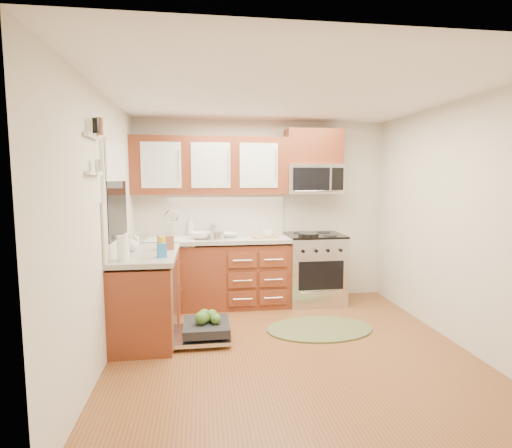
{
  "coord_description": "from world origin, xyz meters",
  "views": [
    {
      "loc": [
        -0.85,
        -3.81,
        1.71
      ],
      "look_at": [
        -0.21,
        0.85,
        1.17
      ],
      "focal_mm": 28.0,
      "sensor_mm": 36.0,
      "label": 1
    }
  ],
  "objects": [
    {
      "name": "soap_bottle_c",
      "position": [
        -1.62,
        0.58,
        1.02
      ],
      "size": [
        0.17,
        0.17,
        0.19
      ],
      "primitive_type": "imported",
      "rotation": [
        0.0,
        0.0,
        -0.19
      ],
      "color": "#999999",
      "rests_on": "countertop_left"
    },
    {
      "name": "paper_towel_roll",
      "position": [
        -1.6,
        0.08,
        1.05
      ],
      "size": [
        0.14,
        0.14,
        0.24
      ],
      "primitive_type": "cylinder",
      "rotation": [
        0.0,
        0.0,
        -0.32
      ],
      "color": "white",
      "rests_on": "countertop_left"
    },
    {
      "name": "window_blind",
      "position": [
        -1.71,
        0.5,
        1.88
      ],
      "size": [
        0.02,
        0.96,
        0.4
      ],
      "primitive_type": "cube",
      "color": "white",
      "rests_on": "ground"
    },
    {
      "name": "soap_bottle_a",
      "position": [
        -1.0,
        1.68,
        1.06
      ],
      "size": [
        0.12,
        0.12,
        0.27
      ],
      "primitive_type": "imported",
      "rotation": [
        0.0,
        0.0,
        -0.14
      ],
      "color": "#999999",
      "rests_on": "countertop_back"
    },
    {
      "name": "canister",
      "position": [
        -0.71,
        1.59,
        1.01
      ],
      "size": [
        0.11,
        0.11,
        0.17
      ],
      "primitive_type": "cylinder",
      "rotation": [
        0.0,
        0.0,
        -0.01
      ],
      "color": "silver",
      "rests_on": "countertop_back"
    },
    {
      "name": "mustard_bottle",
      "position": [
        -1.25,
        0.23,
        1.03
      ],
      "size": [
        0.08,
        0.08,
        0.21
      ],
      "primitive_type": "cylinder",
      "rotation": [
        0.0,
        0.0,
        0.19
      ],
      "color": "gold",
      "rests_on": "countertop_left"
    },
    {
      "name": "cutting_board",
      "position": [
        -0.02,
        1.36,
        0.94
      ],
      "size": [
        0.34,
        0.27,
        0.02
      ],
      "primitive_type": "cube",
      "rotation": [
        0.0,
        0.0,
        0.26
      ],
      "color": "#AA834E",
      "rests_on": "countertop_back"
    },
    {
      "name": "skillet",
      "position": [
        0.52,
        1.18,
        0.97
      ],
      "size": [
        0.34,
        0.34,
        0.05
      ],
      "primitive_type": "cylinder",
      "rotation": [
        0.0,
        0.0,
        0.37
      ],
      "color": "black",
      "rests_on": "range"
    },
    {
      "name": "wall_front",
      "position": [
        0.0,
        -1.75,
        1.25
      ],
      "size": [
        3.5,
        0.04,
        2.5
      ],
      "primitive_type": "cube",
      "color": "beige",
      "rests_on": "ground"
    },
    {
      "name": "floor",
      "position": [
        0.0,
        0.0,
        0.0
      ],
      "size": [
        3.5,
        3.5,
        0.0
      ],
      "primitive_type": "plane",
      "color": "brown",
      "rests_on": "ground"
    },
    {
      "name": "shelf_lower",
      "position": [
        -1.72,
        -0.35,
        1.75
      ],
      "size": [
        0.04,
        0.4,
        0.03
      ],
      "primitive_type": "cube",
      "color": "white",
      "rests_on": "ground"
    },
    {
      "name": "base_cabinet_left",
      "position": [
        -1.45,
        0.52,
        0.42
      ],
      "size": [
        0.6,
        1.25,
        0.85
      ],
      "primitive_type": "cube",
      "color": "#5B2914",
      "rests_on": "ground"
    },
    {
      "name": "stock_pot",
      "position": [
        -0.66,
        1.28,
        0.98
      ],
      "size": [
        0.25,
        0.25,
        0.11
      ],
      "primitive_type": "cylinder",
      "rotation": [
        0.0,
        0.0,
        0.42
      ],
      "color": "silver",
      "rests_on": "countertop_back"
    },
    {
      "name": "ceiling",
      "position": [
        0.0,
        0.0,
        2.5
      ],
      "size": [
        3.5,
        3.5,
        0.0
      ],
      "primitive_type": "plane",
      "rotation": [
        3.14,
        0.0,
        0.0
      ],
      "color": "white",
      "rests_on": "ground"
    },
    {
      "name": "wall_right",
      "position": [
        1.75,
        0.0,
        1.25
      ],
      "size": [
        0.04,
        3.5,
        2.5
      ],
      "primitive_type": "cube",
      "color": "beige",
      "rests_on": "ground"
    },
    {
      "name": "red_bottle",
      "position": [
        -1.59,
        0.11,
        1.03
      ],
      "size": [
        0.07,
        0.07,
        0.21
      ],
      "primitive_type": "cylinder",
      "rotation": [
        0.0,
        0.0,
        0.4
      ],
      "color": "red",
      "rests_on": "countertop_left"
    },
    {
      "name": "base_cabinet_back",
      "position": [
        -0.73,
        1.45,
        0.42
      ],
      "size": [
        2.05,
        0.6,
        0.85
      ],
      "primitive_type": "cube",
      "color": "#5B2914",
      "rests_on": "ground"
    },
    {
      "name": "bowl_a",
      "position": [
        -0.5,
        1.47,
        0.95
      ],
      "size": [
        0.28,
        0.28,
        0.06
      ],
      "primitive_type": "imported",
      "rotation": [
        0.0,
        0.0,
        -0.16
      ],
      "color": "#999999",
      "rests_on": "countertop_back"
    },
    {
      "name": "blue_carton",
      "position": [
        -1.25,
        0.19,
        0.99
      ],
      "size": [
        0.1,
        0.08,
        0.14
      ],
      "primitive_type": "cube",
      "rotation": [
        0.0,
        0.0,
        0.36
      ],
      "color": "#276DB8",
      "rests_on": "countertop_left"
    },
    {
      "name": "soap_bottle_b",
      "position": [
        -1.62,
        0.87,
        1.01
      ],
      "size": [
        0.09,
        0.09,
        0.18
      ],
      "primitive_type": "imported",
      "rotation": [
        0.0,
        0.0,
        -0.15
      ],
      "color": "#999999",
      "rests_on": "countertop_left"
    },
    {
      "name": "backsplash_back",
      "position": [
        -0.73,
        1.74,
        1.21
      ],
      "size": [
        2.05,
        0.02,
        0.57
      ],
      "primitive_type": "cube",
      "color": "beige",
      "rests_on": "ground"
    },
    {
      "name": "sink",
      "position": [
        -1.25,
        1.42,
        0.8
      ],
      "size": [
        0.62,
        0.5,
        0.26
      ],
      "primitive_type": null,
      "color": "white",
      "rests_on": "ground"
    },
    {
      "name": "countertop_left",
      "position": [
        -1.44,
        0.53,
        0.9
      ],
      "size": [
        0.64,
        1.27,
        0.05
      ],
      "primitive_type": "cube",
      "color": "#A3A095",
      "rests_on": "base_cabinet_left"
    },
    {
      "name": "dishwasher",
      "position": [
        -0.86,
        0.3,
        0.1
      ],
      "size": [
        0.7,
        0.6,
        0.2
      ],
      "primitive_type": null,
      "color": "silver",
      "rests_on": "ground"
    },
    {
      "name": "backsplash_left",
      "position": [
        -1.74,
        0.52,
        1.21
      ],
      "size": [
        0.02,
        1.25,
        0.57
      ],
      "primitive_type": "cube",
      "color": "beige",
      "rests_on": "ground"
    },
    {
      "name": "microwave",
      "position": [
        0.68,
        1.55,
        1.7
      ],
      "size": [
        0.76,
        0.38,
        0.4
      ],
      "primitive_type": null,
      "color": "silver",
      "rests_on": "ground"
    },
    {
      "name": "cup",
      "position": [
        0.01,
        1.36,
        0.98
      ],
      "size": [
        0.16,
        0.16,
        0.1
      ],
      "primitive_type": "imported",
      "rotation": [
        0.0,
        0.0,
        -0.21
      ],
      "color": "#999999",
      "rests_on": "countertop_back"
    },
    {
      "name": "window",
      "position": [
        -1.74,
        0.5,
        1.55
      ],
      "size": [
        0.03,
        1.05,
        1.05
      ],
      "primitive_type": null,
      "color": "white",
      "rests_on": "ground"
    },
    {
      "name": "bowl_b",
      "position": [
        -0.87,
        1.37,
        0.97
      ],
      "size": [
        0.32,
        0.32,
        0.09
      ],
      "primitive_type": "imported",
      "rotation": [
        0.0,
        0.0,
        -0.13
      ],
      "color": "#999999",
      "rests_on": "countertop_back"
    },
    {
      "name": "wall_left",
      "position": [
        -1.75,
        0.0,
        1.25
      ],
      "size": [
        0.04,
        3.5,
        2.5
      ],
      "primitive_type": "cube",
      "color": "beige",
      "rests_on": "ground"
    },
    {
      "name": "cabinet_over_mw",
      "position": [
        0.68,
        1.57,
        2.13
      ],
      "size": [
        0.76,
        0.35,
        0.47
      ],
      "primitive_type": "cube",
      "color": "#5B2914",
      "rests_on": "ground"
    },
    {
      "name": "rug",
      "position": [
        0.46,
        0.41,
        0.01
      ],
      "size": [
        1.32,
        0.97,
        0.02
      ],
      "primitive_type": null,
      "rotation": [
        0.0,
        0.0,
        -0.16
      ],
      "color": "#576137",
      "rests_on": "ground"
    },
    {
      "name": "countertop_back",
      "position": [
        -0.72,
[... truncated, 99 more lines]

